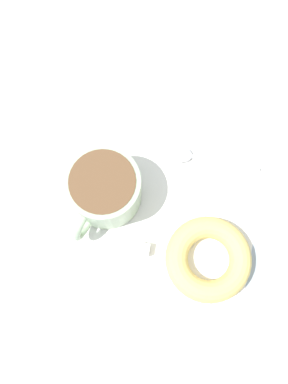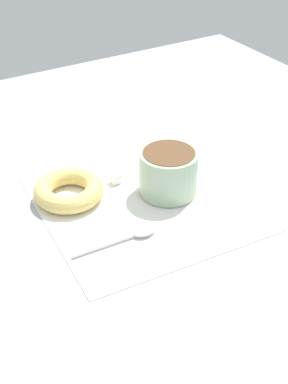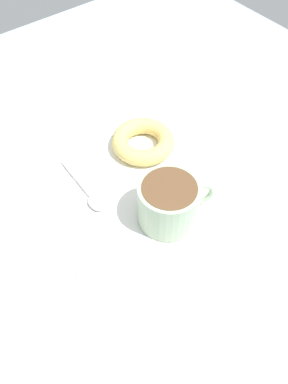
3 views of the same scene
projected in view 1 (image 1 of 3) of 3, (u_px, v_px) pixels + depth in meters
The scene contains 6 objects.
ground_plane at pixel (146, 191), 59.58cm from camera, with size 120.00×120.00×2.00cm, color #99A8B7.
napkin at pixel (144, 196), 58.22cm from camera, with size 30.99×30.99×0.30cm, color white.
coffee_cup at pixel (104, 190), 54.40cm from camera, with size 9.38×11.96×7.21cm.
donut at pixel (208, 259), 54.57cm from camera, with size 11.07×11.07×2.88cm, color #E5C66B.
spoon at pixel (192, 156), 59.02cm from camera, with size 13.02×2.54×0.90cm.
sugar_cube at pixel (144, 250), 55.53cm from camera, with size 1.53×1.53×1.53cm, color white.
Camera 1 is at (-2.14, 14.49, 56.75)cm, focal length 40.00 mm.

